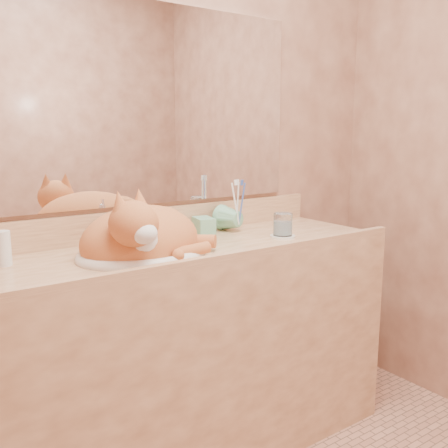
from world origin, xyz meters
TOP-DOWN VIEW (x-y plane):
  - wall_back at (0.00, 1.00)m, footprint 2.40×0.02m
  - vanity_counter at (0.00, 0.72)m, footprint 1.60×0.55m
  - mirror at (0.00, 0.99)m, footprint 1.30×0.02m
  - sink_basin at (-0.22, 0.70)m, footprint 0.54×0.48m
  - faucet at (-0.22, 0.88)m, footprint 0.07×0.11m
  - cat at (-0.23, 0.70)m, footprint 0.54×0.48m
  - soap_dispenser at (0.15, 0.85)m, footprint 0.09×0.09m
  - toothbrush_cup at (0.30, 0.84)m, footprint 0.14×0.14m
  - toothbrushes at (0.30, 0.84)m, footprint 0.04×0.04m
  - saucer at (0.39, 0.65)m, footprint 0.10×0.10m
  - water_glass at (0.39, 0.65)m, footprint 0.08×0.08m
  - lotion_bottle at (-0.66, 0.85)m, footprint 0.05×0.05m

SIDE VIEW (x-z plane):
  - vanity_counter at x=0.00m, z-range 0.00..0.85m
  - saucer at x=0.39m, z-range 0.85..0.86m
  - toothbrush_cup at x=0.30m, z-range 0.85..0.96m
  - water_glass at x=0.39m, z-range 0.86..0.95m
  - lotion_bottle at x=-0.66m, z-range 0.85..0.97m
  - sink_basin at x=-0.22m, z-range 0.85..1.00m
  - faucet at x=-0.22m, z-range 0.85..1.00m
  - soap_dispenser at x=0.15m, z-range 0.85..1.01m
  - cat at x=-0.23m, z-range 0.80..1.06m
  - toothbrushes at x=0.30m, z-range 0.87..1.11m
  - wall_back at x=0.00m, z-range 0.00..2.50m
  - mirror at x=0.00m, z-range 0.99..1.79m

